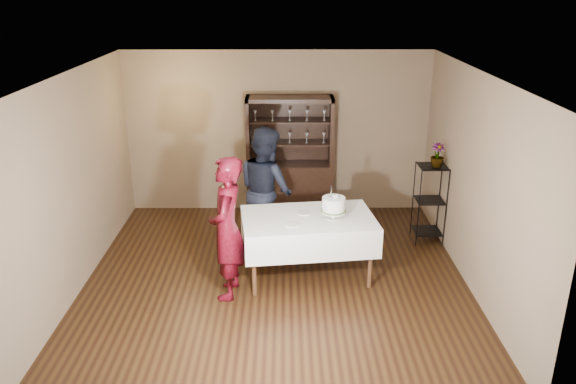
# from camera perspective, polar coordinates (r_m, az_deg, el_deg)

# --- Properties ---
(floor) EXTENTS (5.00, 5.00, 0.00)m
(floor) POSITION_cam_1_polar(r_m,az_deg,el_deg) (7.55, -1.23, -8.82)
(floor) COLOR black
(floor) RESTS_ON ground
(ceiling) EXTENTS (5.00, 5.00, 0.00)m
(ceiling) POSITION_cam_1_polar(r_m,az_deg,el_deg) (6.65, -1.41, 11.88)
(ceiling) COLOR silver
(ceiling) RESTS_ON back_wall
(back_wall) EXTENTS (5.00, 0.02, 2.70)m
(back_wall) POSITION_cam_1_polar(r_m,az_deg,el_deg) (9.38, -1.07, 6.04)
(back_wall) COLOR brown
(back_wall) RESTS_ON floor
(wall_left) EXTENTS (0.02, 5.00, 2.70)m
(wall_left) POSITION_cam_1_polar(r_m,az_deg,el_deg) (7.46, -20.89, 0.78)
(wall_left) COLOR brown
(wall_left) RESTS_ON floor
(wall_right) EXTENTS (0.02, 5.00, 2.70)m
(wall_right) POSITION_cam_1_polar(r_m,az_deg,el_deg) (7.38, 18.49, 0.86)
(wall_right) COLOR brown
(wall_right) RESTS_ON floor
(china_hutch) EXTENTS (1.40, 0.48, 2.00)m
(china_hutch) POSITION_cam_1_polar(r_m,az_deg,el_deg) (9.34, 0.17, 1.59)
(china_hutch) COLOR black
(china_hutch) RESTS_ON floor
(plant_etagere) EXTENTS (0.42, 0.42, 1.20)m
(plant_etagere) POSITION_cam_1_polar(r_m,az_deg,el_deg) (8.63, 14.18, -0.80)
(plant_etagere) COLOR black
(plant_etagere) RESTS_ON floor
(cake_table) EXTENTS (1.82, 1.24, 0.85)m
(cake_table) POSITION_cam_1_polar(r_m,az_deg,el_deg) (7.35, 2.04, -3.99)
(cake_table) COLOR white
(cake_table) RESTS_ON floor
(woman) EXTENTS (0.47, 0.68, 1.81)m
(woman) POSITION_cam_1_polar(r_m,az_deg,el_deg) (6.85, -6.22, -3.70)
(woman) COLOR #360409
(woman) RESTS_ON floor
(man) EXTENTS (1.09, 1.13, 1.84)m
(man) POSITION_cam_1_polar(r_m,az_deg,el_deg) (8.02, -2.24, 0.26)
(man) COLOR black
(man) RESTS_ON floor
(cake) EXTENTS (0.33, 0.33, 0.45)m
(cake) POSITION_cam_1_polar(r_m,az_deg,el_deg) (7.17, 4.65, -1.37)
(cake) COLOR beige
(cake) RESTS_ON cake_table
(plate_near) EXTENTS (0.25, 0.25, 0.01)m
(plate_near) POSITION_cam_1_polar(r_m,az_deg,el_deg) (7.02, 0.47, -3.31)
(plate_near) COLOR beige
(plate_near) RESTS_ON cake_table
(plate_far) EXTENTS (0.21, 0.21, 0.01)m
(plate_far) POSITION_cam_1_polar(r_m,az_deg,el_deg) (7.37, 1.60, -2.12)
(plate_far) COLOR beige
(plate_far) RESTS_ON cake_table
(potted_plant) EXTENTS (0.21, 0.21, 0.35)m
(potted_plant) POSITION_cam_1_polar(r_m,az_deg,el_deg) (8.38, 14.94, 3.63)
(potted_plant) COLOR #476C33
(potted_plant) RESTS_ON plant_etagere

